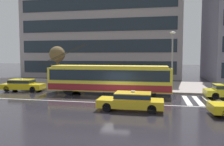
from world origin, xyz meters
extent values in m
plane|color=#242127|center=(0.00, 0.00, 0.00)|extent=(160.00, 160.00, 0.00)
cube|color=gray|center=(0.00, 9.48, 0.07)|extent=(80.00, 10.00, 0.14)
cube|color=beige|center=(5.94, 1.24, 0.00)|extent=(0.44, 4.40, 0.01)
cube|color=beige|center=(6.84, 1.24, 0.00)|extent=(0.44, 4.40, 0.01)
cube|color=beige|center=(7.74, 1.24, 0.00)|extent=(0.44, 4.40, 0.01)
cube|color=beige|center=(8.64, 1.24, 0.00)|extent=(0.44, 4.40, 0.01)
cube|color=silver|center=(0.00, -1.20, 0.00)|extent=(72.00, 0.14, 0.01)
cube|color=yellow|center=(-1.26, 2.88, 1.54)|extent=(12.05, 2.65, 2.24)
cube|color=yellow|center=(-1.26, 2.88, 2.76)|extent=(11.33, 2.39, 0.20)
cube|color=#1E2833|center=(-1.26, 2.88, 1.98)|extent=(11.57, 2.67, 1.03)
cube|color=maroon|center=(-1.26, 2.88, 0.82)|extent=(11.93, 2.68, 0.63)
cube|color=#1E2833|center=(4.70, 2.97, 1.98)|extent=(0.15, 2.17, 1.12)
cube|color=black|center=(4.55, 2.97, 2.56)|extent=(0.19, 1.87, 0.28)
cylinder|color=black|center=(-6.15, 3.15, 3.93)|extent=(4.99, 0.14, 2.21)
cylinder|color=black|center=(-6.13, 2.45, 3.93)|extent=(4.99, 0.14, 2.21)
cylinder|color=black|center=(2.81, 4.02, 0.52)|extent=(1.04, 0.32, 1.04)
cylinder|color=black|center=(2.85, 1.86, 0.52)|extent=(1.04, 0.32, 1.04)
cylinder|color=black|center=(-5.12, 3.90, 0.52)|extent=(1.04, 0.32, 1.04)
cylinder|color=black|center=(-5.08, 1.74, 0.52)|extent=(1.04, 0.32, 1.04)
cube|color=yellow|center=(-10.89, 3.13, 0.51)|extent=(4.58, 1.95, 0.55)
cube|color=yellow|center=(-11.07, 3.12, 1.02)|extent=(2.50, 1.61, 0.48)
cube|color=#1E2833|center=(-11.07, 3.12, 1.05)|extent=(2.55, 1.63, 0.31)
cube|color=silver|center=(-11.07, 3.12, 1.33)|extent=(0.29, 0.17, 0.12)
cylinder|color=black|center=(-9.45, 3.97, 0.31)|extent=(0.63, 0.23, 0.62)
cylinder|color=black|center=(-9.37, 2.44, 0.31)|extent=(0.63, 0.23, 0.62)
cylinder|color=black|center=(-12.41, 3.82, 0.31)|extent=(0.63, 0.23, 0.62)
cylinder|color=black|center=(-12.34, 2.29, 0.31)|extent=(0.63, 0.23, 0.62)
cylinder|color=black|center=(7.50, -2.87, 0.31)|extent=(0.63, 0.23, 0.62)
cylinder|color=black|center=(8.38, 3.61, 0.31)|extent=(0.63, 0.22, 0.62)
cylinder|color=black|center=(8.43, 2.05, 0.31)|extent=(0.63, 0.22, 0.62)
cube|color=yellow|center=(1.58, -3.26, 0.51)|extent=(4.62, 1.79, 0.55)
cube|color=yellow|center=(1.76, -3.27, 1.02)|extent=(2.50, 1.54, 0.48)
cube|color=#1E2833|center=(1.76, -3.27, 1.05)|extent=(2.54, 1.56, 0.31)
cube|color=silver|center=(1.76, -3.27, 1.33)|extent=(0.28, 0.16, 0.12)
cylinder|color=black|center=(0.05, -4.05, 0.31)|extent=(0.62, 0.20, 0.62)
cylinder|color=black|center=(0.06, -2.47, 0.31)|extent=(0.62, 0.20, 0.62)
cylinder|color=black|center=(3.10, -4.06, 0.31)|extent=(0.62, 0.20, 0.62)
cylinder|color=black|center=(3.10, -2.48, 0.31)|extent=(0.62, 0.20, 0.62)
cylinder|color=#1B2445|center=(-0.93, 6.49, 0.58)|extent=(0.14, 0.14, 0.88)
cylinder|color=#1B2445|center=(-0.82, 6.37, 0.58)|extent=(0.14, 0.14, 0.88)
cylinder|color=maroon|center=(-0.88, 6.43, 1.32)|extent=(0.51, 0.51, 0.61)
sphere|color=tan|center=(-0.88, 6.43, 1.73)|extent=(0.21, 0.21, 0.21)
cylinder|color=#252947|center=(-2.84, 6.55, 0.54)|extent=(0.14, 0.14, 0.80)
cylinder|color=#252947|center=(-2.79, 6.71, 0.54)|extent=(0.14, 0.14, 0.80)
cylinder|color=black|center=(-2.82, 6.63, 1.22)|extent=(0.45, 0.45, 0.55)
sphere|color=#BFA08F|center=(-2.82, 6.63, 1.61)|extent=(0.24, 0.24, 0.24)
cone|color=#D7355C|center=(-2.78, 6.74, 1.91)|extent=(1.37, 1.37, 0.27)
cylinder|color=#333333|center=(-2.78, 6.74, 1.40)|extent=(0.02, 0.02, 0.75)
cylinder|color=#495243|center=(3.05, 5.39, 0.56)|extent=(0.14, 0.14, 0.83)
cylinder|color=#495243|center=(2.90, 5.45, 0.56)|extent=(0.14, 0.14, 0.83)
cylinder|color=#47434C|center=(2.97, 5.42, 1.25)|extent=(0.46, 0.46, 0.56)
sphere|color=tan|center=(2.97, 5.42, 1.65)|extent=(0.22, 0.22, 0.22)
cone|color=#2C8756|center=(2.86, 5.46, 1.94)|extent=(1.18, 1.18, 0.28)
cylinder|color=#333333|center=(2.86, 5.46, 1.43)|extent=(0.02, 0.02, 0.74)
cylinder|color=#4E523F|center=(-5.08, 5.78, 0.56)|extent=(0.14, 0.14, 0.84)
cylinder|color=#4E523F|center=(-4.92, 5.83, 0.56)|extent=(0.14, 0.14, 0.84)
cylinder|color=#1D2C30|center=(-5.00, 5.81, 1.29)|extent=(0.45, 0.45, 0.62)
sphere|color=tan|center=(-5.00, 5.81, 1.70)|extent=(0.20, 0.20, 0.20)
cone|color=#DB375D|center=(-4.88, 5.85, 1.98)|extent=(1.27, 1.27, 0.28)
cylinder|color=#333333|center=(-4.88, 5.85, 1.47)|extent=(0.02, 0.02, 0.76)
cylinder|color=gray|center=(4.91, 5.51, 3.11)|extent=(0.16, 0.16, 5.94)
ellipsoid|color=silver|center=(4.91, 5.51, 6.20)|extent=(0.60, 0.32, 0.24)
cylinder|color=brown|center=(-9.09, 7.95, 1.78)|extent=(0.25, 0.25, 3.28)
cylinder|color=brown|center=(-9.52, 7.91, 2.50)|extent=(0.91, 0.20, 0.52)
cylinder|color=brown|center=(-8.68, 7.79, 3.24)|extent=(0.94, 0.45, 0.82)
cylinder|color=brown|center=(-9.58, 8.12, 3.42)|extent=(1.08, 0.47, 1.06)
cylinder|color=brown|center=(-9.09, 8.25, 2.53)|extent=(0.13, 0.69, 0.78)
sphere|color=brown|center=(-9.09, 7.95, 4.02)|extent=(1.99, 1.99, 1.99)
cube|color=gray|center=(-6.73, 23.47, 8.66)|extent=(27.75, 11.93, 17.32)
cube|color=#1E2833|center=(-6.73, 17.47, 1.90)|extent=(26.08, 0.06, 2.08)
cube|color=#1E2833|center=(-6.73, 17.47, 5.37)|extent=(26.08, 0.06, 2.08)
cube|color=#1E2833|center=(-6.73, 17.47, 8.83)|extent=(26.08, 0.06, 2.08)
cube|color=#1E2833|center=(-6.73, 17.47, 12.29)|extent=(26.08, 0.06, 2.08)
camera|label=1|loc=(3.45, -19.18, 3.87)|focal=36.70mm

